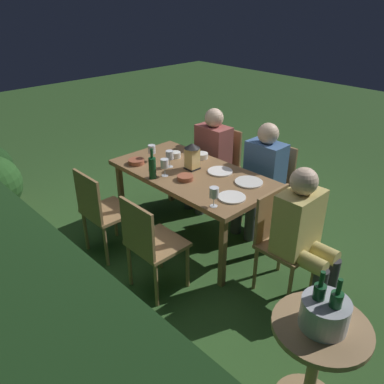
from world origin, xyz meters
TOP-DOWN VIEW (x-y plane):
  - ground_plane at (0.00, 0.00)m, footprint 16.00×16.00m
  - dining_table at (0.00, 0.00)m, footprint 1.61×0.84m
  - chair_side_left_b at (0.36, -0.81)m, footprint 0.42×0.40m
  - person_in_rust at (0.36, -0.62)m, footprint 0.38×0.47m
  - chair_side_left_a at (-0.36, -0.81)m, footprint 0.42×0.40m
  - person_in_blue at (-0.36, -0.62)m, footprint 0.38×0.47m
  - chair_side_right_a at (-0.36, 0.81)m, footprint 0.42×0.40m
  - chair_head_near at (-1.06, 0.00)m, footprint 0.40×0.42m
  - person_in_mustard at (-1.25, 0.00)m, footprint 0.48×0.38m
  - chair_side_right_b at (0.36, 0.81)m, footprint 0.42×0.40m
  - lantern_centerpiece at (0.05, -0.05)m, footprint 0.15×0.15m
  - green_bottle_on_table at (0.15, 0.36)m, footprint 0.07×0.07m
  - wine_glass_a at (0.24, 0.08)m, footprint 0.08×0.08m
  - wine_glass_b at (0.48, 0.10)m, footprint 0.08×0.08m
  - wine_glass_c at (-0.61, 0.34)m, footprint 0.08×0.08m
  - wine_glass_d at (0.11, 0.25)m, footprint 0.08×0.08m
  - plate_a at (-0.62, 0.13)m, footprint 0.24×0.24m
  - plate_b at (-0.19, -0.19)m, footprint 0.24×0.24m
  - plate_c at (-0.53, -0.21)m, footprint 0.25×0.25m
  - bowl_olives at (0.38, -0.13)m, footprint 0.11×0.11m
  - bowl_bread at (-0.08, 0.17)m, footprint 0.15×0.15m
  - bowl_salad at (0.53, 0.27)m, footprint 0.16×0.16m
  - bowl_dip at (0.18, -0.31)m, footprint 0.14×0.14m
  - side_table at (-1.85, 0.79)m, footprint 0.54×0.54m
  - ice_bucket at (-1.85, 0.80)m, footprint 0.26×0.26m

SIDE VIEW (x-z plane):
  - ground_plane at x=0.00m, z-range 0.00..0.00m
  - side_table at x=-1.85m, z-range 0.11..0.79m
  - chair_side_left_b at x=0.36m, z-range 0.05..0.92m
  - chair_side_left_a at x=-0.36m, z-range 0.05..0.92m
  - chair_side_right_a at x=-0.36m, z-range 0.05..0.92m
  - chair_head_near at x=-1.06m, z-range 0.05..0.92m
  - chair_side_right_b at x=0.36m, z-range 0.05..0.92m
  - person_in_rust at x=0.36m, z-range 0.06..1.21m
  - person_in_blue at x=-0.36m, z-range 0.06..1.21m
  - person_in_mustard at x=-1.25m, z-range 0.06..1.21m
  - dining_table at x=0.00m, z-range 0.31..1.04m
  - plate_a at x=-0.62m, z-range 0.73..0.75m
  - plate_b at x=-0.19m, z-range 0.73..0.75m
  - plate_c at x=-0.53m, z-range 0.73..0.75m
  - bowl_bread at x=-0.08m, z-range 0.73..0.77m
  - bowl_salad at x=0.53m, z-range 0.73..0.78m
  - bowl_dip at x=0.18m, z-range 0.73..0.79m
  - bowl_olives at x=0.38m, z-range 0.73..0.79m
  - ice_bucket at x=-1.85m, z-range 0.61..0.95m
  - green_bottle_on_table at x=0.15m, z-range 0.69..0.98m
  - wine_glass_a at x=0.24m, z-range 0.76..0.93m
  - wine_glass_b at x=0.48m, z-range 0.76..0.93m
  - wine_glass_c at x=-0.61m, z-range 0.76..0.93m
  - wine_glass_d at x=0.11m, z-range 0.76..0.93m
  - lantern_centerpiece at x=0.05m, z-range 0.75..1.01m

